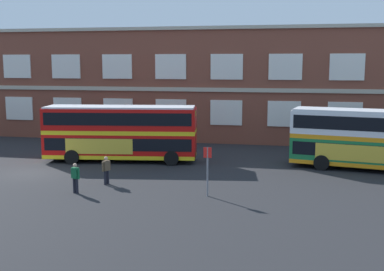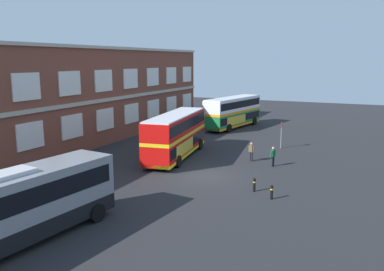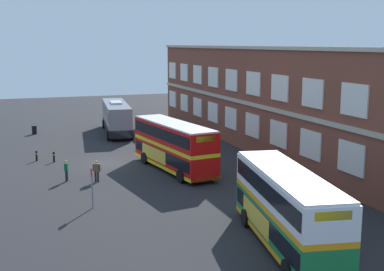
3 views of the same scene
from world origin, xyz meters
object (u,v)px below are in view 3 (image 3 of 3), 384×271
at_px(double_decker_near, 174,145).
at_px(bus_stand_flag, 92,184).
at_px(safety_bollard_east, 37,156).
at_px(waiting_passenger, 97,170).
at_px(station_litter_bin, 34,130).
at_px(double_decker_middle, 287,208).
at_px(second_passenger, 66,170).
at_px(touring_coach, 116,117).
at_px(safety_bollard_west, 54,157).

bearing_deg(double_decker_near, bus_stand_flag, -45.88).
height_order(double_decker_near, safety_bollard_east, double_decker_near).
height_order(waiting_passenger, safety_bollard_east, waiting_passenger).
height_order(station_litter_bin, safety_bollard_east, station_litter_bin).
bearing_deg(station_litter_bin, double_decker_near, 24.71).
bearing_deg(double_decker_near, station_litter_bin, -155.29).
bearing_deg(double_decker_middle, station_litter_bin, -165.03).
bearing_deg(second_passenger, double_decker_middle, 28.70).
bearing_deg(station_litter_bin, safety_bollard_east, -2.15).
distance_m(station_litter_bin, safety_bollard_east, 14.68).
height_order(touring_coach, station_litter_bin, touring_coach).
distance_m(touring_coach, safety_bollard_west, 15.63).
bearing_deg(double_decker_middle, touring_coach, -177.90).
distance_m(double_decker_near, bus_stand_flag, 11.29).
relative_size(touring_coach, station_litter_bin, 11.86).
relative_size(waiting_passenger, second_passenger, 1.00).
xyz_separation_m(bus_stand_flag, safety_bollard_east, (-15.37, -2.67, -1.14)).
distance_m(touring_coach, station_litter_bin, 9.77).
distance_m(double_decker_near, waiting_passenger, 7.04).
xyz_separation_m(station_litter_bin, safety_bollard_east, (14.67, -0.55, -0.03)).
relative_size(double_decker_near, touring_coach, 0.92).
bearing_deg(waiting_passenger, double_decker_middle, 24.00).
relative_size(double_decker_middle, station_litter_bin, 10.96).
height_order(safety_bollard_west, safety_bollard_east, same).
bearing_deg(safety_bollard_east, double_decker_middle, 23.95).
bearing_deg(touring_coach, second_passenger, -21.81).
bearing_deg(bus_stand_flag, station_litter_bin, -175.97).
xyz_separation_m(double_decker_near, station_litter_bin, (-22.19, -10.21, -1.63)).
relative_size(second_passenger, bus_stand_flag, 0.63).
bearing_deg(second_passenger, station_litter_bin, -176.84).
xyz_separation_m(safety_bollard_west, safety_bollard_east, (-1.03, -1.45, 0.00)).
bearing_deg(safety_bollard_west, waiting_passenger, 17.64).
bearing_deg(waiting_passenger, second_passenger, -113.63).
xyz_separation_m(touring_coach, second_passenger, (20.14, -8.06, -0.98)).
relative_size(bus_stand_flag, station_litter_bin, 2.62).
relative_size(double_decker_middle, safety_bollard_west, 11.88).
distance_m(second_passenger, station_litter_bin, 22.79).
bearing_deg(station_litter_bin, safety_bollard_west, 3.28).
bearing_deg(double_decker_middle, safety_bollard_west, -158.04).
relative_size(waiting_passenger, safety_bollard_west, 1.79).
bearing_deg(second_passenger, double_decker_near, 93.57).
distance_m(touring_coach, waiting_passenger, 21.92).
bearing_deg(station_litter_bin, second_passenger, 3.16).
xyz_separation_m(touring_coach, safety_bollard_west, (13.09, -8.42, -1.42)).
xyz_separation_m(waiting_passenger, station_litter_bin, (-23.71, -3.44, -0.41)).
height_order(double_decker_middle, bus_stand_flag, double_decker_middle).
bearing_deg(safety_bollard_east, safety_bollard_west, 54.70).
relative_size(touring_coach, second_passenger, 7.19).
relative_size(second_passenger, safety_bollard_east, 1.79).
xyz_separation_m(second_passenger, station_litter_bin, (-22.75, -1.26, -0.41)).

